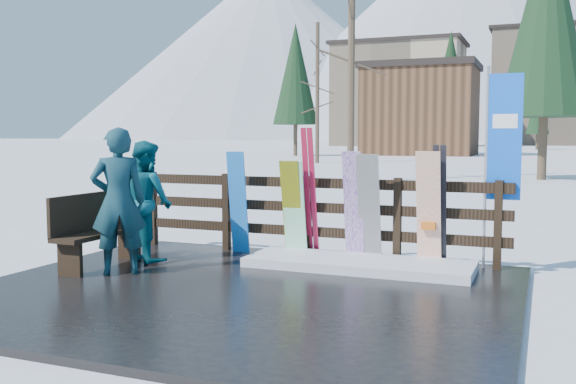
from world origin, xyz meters
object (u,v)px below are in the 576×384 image
at_px(snowboard_4, 369,209).
at_px(bench, 96,228).
at_px(snowboard_1, 294,210).
at_px(snowboard_2, 292,209).
at_px(snowboard_5, 429,210).
at_px(snowboard_3, 353,207).
at_px(person_front, 118,201).
at_px(person_back, 146,201).
at_px(rental_flag, 500,144).
at_px(snowboard_0, 238,203).

bearing_deg(snowboard_4, bench, -154.26).
bearing_deg(snowboard_1, snowboard_4, 0.00).
distance_m(snowboard_2, snowboard_5, 1.90).
xyz_separation_m(snowboard_1, snowboard_3, (0.86, 0.00, 0.07)).
relative_size(bench, snowboard_2, 1.08).
xyz_separation_m(person_front, person_back, (-0.18, 0.85, -0.08)).
relative_size(snowboard_2, snowboard_5, 0.90).
bearing_deg(snowboard_2, snowboard_3, 0.00).
bearing_deg(rental_flag, person_back, -164.71).
bearing_deg(snowboard_3, bench, -152.69).
xyz_separation_m(snowboard_3, person_front, (-2.48, -1.82, 0.15)).
bearing_deg(snowboard_5, rental_flag, 17.78).
distance_m(bench, person_front, 0.72).
bearing_deg(snowboard_0, snowboard_3, 0.00).
xyz_separation_m(snowboard_0, snowboard_3, (1.74, 0.00, 0.01)).
relative_size(snowboard_3, rental_flag, 0.59).
height_order(snowboard_3, snowboard_5, snowboard_5).
bearing_deg(bench, rental_flag, 20.60).
xyz_separation_m(snowboard_1, rental_flag, (2.71, 0.27, 0.92)).
height_order(bench, snowboard_5, snowboard_5).
bearing_deg(person_front, rental_flag, 168.33).
height_order(snowboard_0, snowboard_1, snowboard_0).
relative_size(snowboard_1, person_front, 0.76).
relative_size(snowboard_1, snowboard_4, 0.92).
relative_size(snowboard_3, snowboard_5, 0.99).
bearing_deg(snowboard_4, person_front, -146.06).
bearing_deg(person_back, snowboard_5, -139.07).
xyz_separation_m(snowboard_0, rental_flag, (3.59, 0.27, 0.86)).
bearing_deg(bench, person_back, 58.52).
height_order(snowboard_5, person_back, person_back).
bearing_deg(snowboard_3, person_back, -160.09).
bearing_deg(bench, snowboard_5, 21.17).
distance_m(snowboard_0, snowboard_1, 0.88).
bearing_deg(snowboard_2, snowboard_1, 0.00).
bearing_deg(snowboard_4, person_back, -161.48).
xyz_separation_m(snowboard_0, snowboard_1, (0.88, 0.00, -0.06)).
bearing_deg(bench, snowboard_2, 36.23).
xyz_separation_m(snowboard_2, snowboard_5, (1.90, 0.00, 0.07)).
relative_size(snowboard_0, snowboard_5, 0.97).
height_order(snowboard_5, person_front, person_front).
bearing_deg(rental_flag, snowboard_2, -174.38).
relative_size(snowboard_4, person_front, 0.82).
bearing_deg(snowboard_0, rental_flag, 4.30).
distance_m(bench, snowboard_2, 2.65).
height_order(snowboard_1, person_front, person_front).
bearing_deg(snowboard_0, snowboard_4, 0.00).
distance_m(snowboard_0, rental_flag, 3.70).
distance_m(snowboard_0, snowboard_5, 2.75).
height_order(snowboard_2, rental_flag, rental_flag).
relative_size(snowboard_0, snowboard_1, 1.08).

